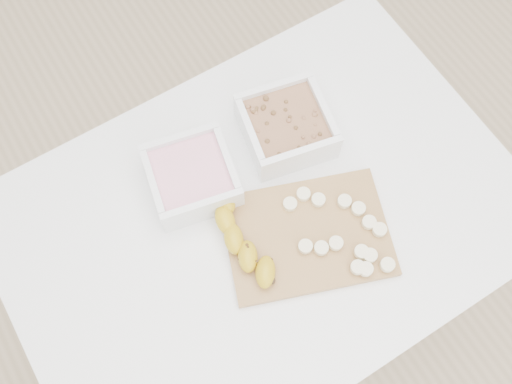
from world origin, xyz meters
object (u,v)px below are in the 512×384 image
banana (242,239)px  bowl_granola (286,126)px  bowl_yogurt (192,177)px  cutting_board (307,235)px  table (263,231)px

banana → bowl_granola: bearing=52.6°
bowl_yogurt → cutting_board: (0.13, -0.21, -0.03)m
bowl_yogurt → cutting_board: size_ratio=0.62×
bowl_yogurt → cutting_board: bowl_yogurt is taller
cutting_board → banana: size_ratio=1.45×
bowl_granola → banana: bowl_granola is taller
table → cutting_board: size_ratio=3.24×
table → banana: banana is taller
table → cutting_board: (0.05, -0.08, 0.10)m
bowl_granola → cutting_board: bowl_granola is taller
table → banana: (-0.07, -0.03, 0.13)m
bowl_yogurt → cutting_board: bearing=-57.9°
cutting_board → bowl_yogurt: bearing=122.1°
table → bowl_yogurt: size_ratio=5.24×
table → bowl_granola: bearing=44.0°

